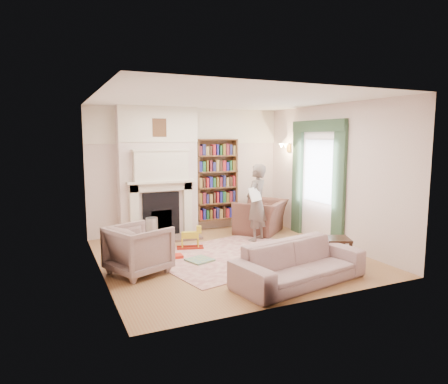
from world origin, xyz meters
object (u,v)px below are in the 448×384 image
bookcase (216,180)px  coffee_table (328,251)px  rocking_horse (190,238)px  armchair_reading (261,217)px  paraffin_heater (152,231)px  sofa (299,263)px  man_reading (256,203)px  armchair_left (139,249)px

bookcase → coffee_table: 3.41m
rocking_horse → armchair_reading: bearing=34.0°
paraffin_heater → sofa: bearing=-64.2°
sofa → man_reading: man_reading is taller
man_reading → armchair_left: bearing=-12.6°
bookcase → armchair_reading: (0.78, -0.74, -0.81)m
armchair_left → sofa: armchair_left is taller
bookcase → man_reading: bearing=-76.2°
paraffin_heater → coffee_table: bearing=-45.2°
armchair_reading → paraffin_heater: size_ratio=2.05×
rocking_horse → paraffin_heater: bearing=149.0°
paraffin_heater → bookcase: bearing=23.2°
armchair_left → coffee_table: 3.18m
armchair_reading → sofa: (-1.05, -3.02, -0.06)m
armchair_reading → armchair_left: size_ratio=1.33×
bookcase → armchair_left: (-2.35, -2.35, -0.79)m
bookcase → rocking_horse: (-1.15, -1.37, -0.95)m
coffee_table → rocking_horse: bearing=160.2°
bookcase → paraffin_heater: (-1.73, -0.74, -0.90)m
armchair_reading → coffee_table: 2.46m
coffee_table → paraffin_heater: size_ratio=1.27×
armchair_reading → man_reading: bearing=11.8°
coffee_table → rocking_horse: same height
sofa → rocking_horse: bearing=99.4°
man_reading → rocking_horse: 1.59m
armchair_left → rocking_horse: size_ratio=1.67×
armchair_left → coffee_table: armchair_left is taller
armchair_left → rocking_horse: armchair_left is taller
sofa → paraffin_heater: sofa is taller
man_reading → rocking_horse: size_ratio=3.14×
bookcase → armchair_reading: bearing=-43.4°
sofa → coffee_table: sofa is taller
bookcase → armchair_left: 3.41m
sofa → rocking_horse: sofa is taller
man_reading → rocking_horse: (-1.48, -0.03, -0.58)m
armchair_left → coffee_table: (3.06, -0.85, -0.16)m
armchair_left → sofa: size_ratio=0.41×
armchair_reading → rocking_horse: armchair_reading is taller
sofa → paraffin_heater: size_ratio=3.78×
armchair_reading → coffee_table: armchair_reading is taller
bookcase → man_reading: 1.43m
man_reading → paraffin_heater: size_ratio=2.92×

